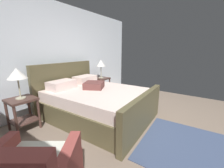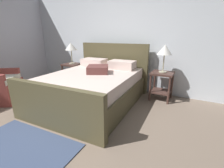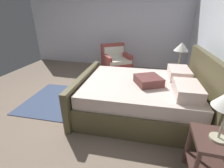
% 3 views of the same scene
% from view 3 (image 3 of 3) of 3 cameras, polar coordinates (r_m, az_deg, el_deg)
% --- Properties ---
extents(ground_plane, '(5.64, 5.37, 0.02)m').
position_cam_3_polar(ground_plane, '(3.52, -15.46, -6.73)').
color(ground_plane, '#816E5E').
extents(wall_side_left, '(0.12, 5.49, 2.57)m').
position_cam_3_polar(wall_side_left, '(5.71, -2.24, 19.65)').
color(wall_side_left, white).
rests_on(wall_side_left, ground).
extents(bed, '(1.83, 2.25, 1.15)m').
position_cam_3_polar(bed, '(2.99, 10.55, -4.20)').
color(bed, brown).
rests_on(bed, ground).
extents(nightstand_right, '(0.44, 0.44, 0.60)m').
position_cam_3_polar(nightstand_right, '(2.10, 32.26, -20.19)').
color(nightstand_right, '#4B312A').
rests_on(nightstand_right, ground).
extents(nightstand_left, '(0.44, 0.44, 0.60)m').
position_cam_3_polar(nightstand_left, '(4.09, 22.10, 3.23)').
color(nightstand_left, '#4B312A').
rests_on(nightstand_left, ground).
extents(table_lamp_left, '(0.32, 0.32, 0.55)m').
position_cam_3_polar(table_lamp_left, '(3.92, 23.58, 11.94)').
color(table_lamp_left, '#B7B293').
rests_on(table_lamp_left, nightstand_left).
extents(armchair, '(1.01, 1.01, 0.90)m').
position_cam_3_polar(armchair, '(4.78, 1.41, 7.26)').
color(armchair, '#9B433D').
rests_on(armchair, ground).
extents(area_rug, '(1.46, 1.30, 0.01)m').
position_cam_3_polar(area_rug, '(3.70, -19.16, -5.32)').
color(area_rug, '#3F4E6F').
rests_on(area_rug, ground).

